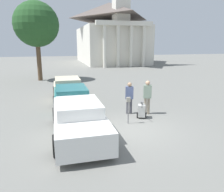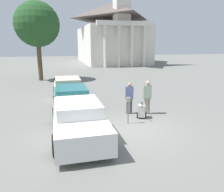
% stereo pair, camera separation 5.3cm
% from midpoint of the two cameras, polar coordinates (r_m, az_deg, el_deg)
% --- Properties ---
extents(ground_plane, '(120.00, 120.00, 0.00)m').
position_cam_midpoint_polar(ground_plane, '(9.84, 4.96, -8.60)').
color(ground_plane, slate).
extents(parked_car_white, '(2.11, 5.29, 1.48)m').
position_cam_midpoint_polar(parked_car_white, '(9.09, -8.68, -5.82)').
color(parked_car_white, silver).
rests_on(parked_car_white, ground_plane).
extents(parked_car_teal, '(1.97, 5.22, 1.47)m').
position_cam_midpoint_polar(parked_car_teal, '(12.01, -10.37, -1.19)').
color(parked_car_teal, '#23666B').
rests_on(parked_car_teal, ground_plane).
extents(parked_car_cream, '(1.95, 5.08, 1.53)m').
position_cam_midpoint_polar(parked_car_cream, '(14.77, -11.33, 1.55)').
color(parked_car_cream, beige).
rests_on(parked_car_cream, ground_plane).
extents(parking_meter, '(0.18, 0.09, 1.28)m').
position_cam_midpoint_polar(parking_meter, '(10.21, 4.41, -2.42)').
color(parking_meter, slate).
rests_on(parking_meter, ground_plane).
extents(person_worker, '(0.47, 0.35, 1.72)m').
position_cam_midpoint_polar(person_worker, '(11.66, 4.70, -0.01)').
color(person_worker, '#3F3F47').
rests_on(person_worker, ground_plane).
extents(person_supervisor, '(0.47, 0.35, 1.82)m').
position_cam_midpoint_polar(person_supervisor, '(11.70, 9.35, 0.25)').
color(person_supervisor, gray).
rests_on(person_supervisor, ground_plane).
extents(equipment_cart, '(0.56, 0.99, 1.00)m').
position_cam_midpoint_polar(equipment_cart, '(11.20, 7.86, -3.79)').
color(equipment_cart, '#B2B2AD').
rests_on(equipment_cart, ground_plane).
extents(church, '(11.13, 18.65, 24.83)m').
position_cam_midpoint_polar(church, '(44.14, -0.23, 16.52)').
color(church, silver).
rests_on(church, ground_plane).
extents(shade_tree, '(4.38, 4.38, 7.74)m').
position_cam_midpoint_polar(shade_tree, '(23.60, -18.95, 17.25)').
color(shade_tree, brown).
rests_on(shade_tree, ground_plane).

